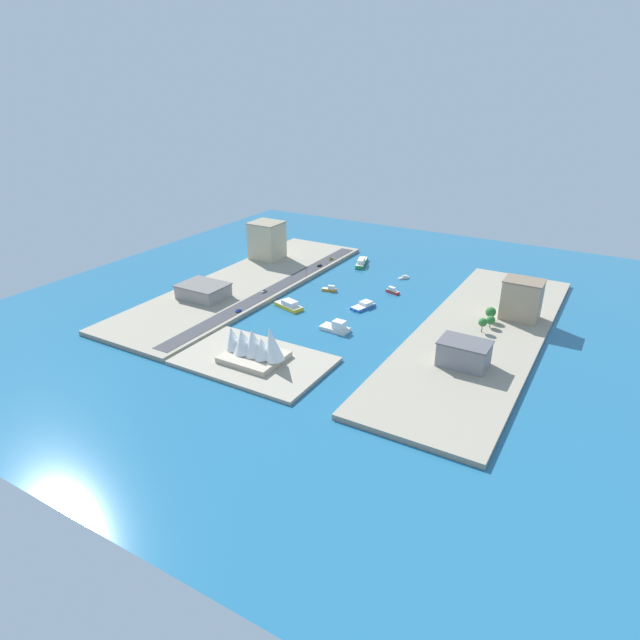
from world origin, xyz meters
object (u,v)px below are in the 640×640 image
at_px(carpark_squat_concrete, 203,291).
at_px(apartment_midrise_tan, 522,299).
at_px(warehouse_low_gray, 464,353).
at_px(suv_black, 319,265).
at_px(ferry_green_doubledeck, 362,262).
at_px(tugboat_red, 393,291).
at_px(office_block_beige, 267,240).
at_px(sailboat_small_white, 404,277).
at_px(water_taxi_orange, 329,289).
at_px(taxi_yellow_cab, 331,259).
at_px(hatchback_blue, 238,310).
at_px(catamaran_blue, 364,306).
at_px(van_white, 264,291).
at_px(traffic_light_waterfront, 306,272).
at_px(opera_landmark, 253,346).
at_px(ferry_white_commuter, 336,327).
at_px(ferry_yellow_fast, 289,305).

relative_size(carpark_squat_concrete, apartment_midrise_tan, 1.26).
bearing_deg(warehouse_low_gray, suv_black, -34.72).
bearing_deg(ferry_green_doubledeck, warehouse_low_gray, 133.51).
bearing_deg(warehouse_low_gray, tugboat_red, -47.81).
xyz_separation_m(warehouse_low_gray, carpark_squat_concrete, (185.21, -4.59, -2.07)).
distance_m(tugboat_red, office_block_beige, 124.22).
xyz_separation_m(sailboat_small_white, water_taxi_orange, (36.99, 52.06, 0.49)).
height_order(water_taxi_orange, carpark_squat_concrete, carpark_squat_concrete).
bearing_deg(ferry_green_doubledeck, taxi_yellow_cab, 19.16).
bearing_deg(carpark_squat_concrete, ferry_green_doubledeck, -115.06).
bearing_deg(hatchback_blue, warehouse_low_gray, -178.61).
relative_size(carpark_squat_concrete, taxi_yellow_cab, 6.56).
bearing_deg(suv_black, catamaran_blue, 140.96).
xyz_separation_m(hatchback_blue, taxi_yellow_cab, (1.81, -127.26, 0.04)).
distance_m(sailboat_small_white, van_white, 111.24).
height_order(office_block_beige, traffic_light_waterfront, office_block_beige).
bearing_deg(taxi_yellow_cab, traffic_light_waterfront, 96.19).
xyz_separation_m(catamaran_blue, opera_landmark, (17.87, 100.07, 8.69)).
relative_size(catamaran_blue, traffic_light_waterfront, 3.00).
relative_size(catamaran_blue, office_block_beige, 0.63).
height_order(carpark_squat_concrete, van_white, carpark_squat_concrete).
relative_size(ferry_green_doubledeck, van_white, 6.17).
distance_m(ferry_white_commuter, carpark_squat_concrete, 103.77).
bearing_deg(tugboat_red, catamaran_blue, 80.42).
distance_m(taxi_yellow_cab, opera_landmark, 180.91).
bearing_deg(opera_landmark, ferry_yellow_fast, -70.76).
distance_m(catamaran_blue, warehouse_low_gray, 97.23).
height_order(tugboat_red, opera_landmark, opera_landmark).
bearing_deg(taxi_yellow_cab, hatchback_blue, 90.81).
bearing_deg(hatchback_blue, apartment_midrise_tan, -152.91).
distance_m(ferry_green_doubledeck, traffic_light_waterfront, 59.77).
distance_m(water_taxi_orange, suv_black, 48.86).
xyz_separation_m(water_taxi_orange, suv_black, (30.73, -37.93, 2.10)).
bearing_deg(ferry_yellow_fast, traffic_light_waterfront, -70.77).
height_order(warehouse_low_gray, office_block_beige, office_block_beige).
height_order(tugboat_red, van_white, van_white).
xyz_separation_m(water_taxi_orange, traffic_light_waterfront, (26.21, -10.24, 5.54)).
distance_m(catamaran_blue, office_block_beige, 128.04).
bearing_deg(ferry_green_doubledeck, van_white, 73.67).
bearing_deg(ferry_yellow_fast, opera_landmark, 109.24).
xyz_separation_m(catamaran_blue, van_white, (71.32, 16.23, 2.15)).
height_order(ferry_yellow_fast, sailboat_small_white, sailboat_small_white).
bearing_deg(office_block_beige, ferry_white_commuter, 141.68).
distance_m(ferry_yellow_fast, office_block_beige, 107.06).
bearing_deg(taxi_yellow_cab, office_block_beige, 24.73).
bearing_deg(tugboat_red, opera_landmark, 80.02).
bearing_deg(ferry_yellow_fast, warehouse_low_gray, 169.37).
xyz_separation_m(catamaran_blue, office_block_beige, (116.12, -51.32, 16.68)).
bearing_deg(van_white, suv_black, -93.98).
bearing_deg(warehouse_low_gray, traffic_light_waterfront, -27.64).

